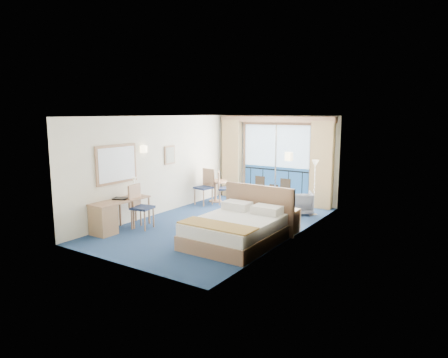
{
  "coord_description": "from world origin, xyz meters",
  "views": [
    {
      "loc": [
        5.49,
        -8.09,
        2.79
      ],
      "look_at": [
        0.03,
        0.2,
        1.13
      ],
      "focal_mm": 32.0,
      "sensor_mm": 36.0,
      "label": 1
    }
  ],
  "objects_px": {
    "desk": "(107,217)",
    "desk_chair": "(139,204)",
    "round_table": "(215,186)",
    "armchair": "(300,203)",
    "table_chair_b": "(206,184)",
    "table_chair_a": "(223,186)",
    "bed": "(237,229)",
    "floor_lamp": "(315,174)",
    "nightstand": "(289,221)"
  },
  "relations": [
    {
      "from": "desk",
      "to": "nightstand",
      "type": "bearing_deg",
      "value": 34.64
    },
    {
      "from": "floor_lamp",
      "to": "table_chair_a",
      "type": "distance_m",
      "value": 2.92
    },
    {
      "from": "table_chair_b",
      "to": "bed",
      "type": "bearing_deg",
      "value": -35.24
    },
    {
      "from": "desk",
      "to": "desk_chair",
      "type": "bearing_deg",
      "value": 67.7
    },
    {
      "from": "table_chair_a",
      "to": "table_chair_b",
      "type": "relative_size",
      "value": 0.93
    },
    {
      "from": "desk_chair",
      "to": "round_table",
      "type": "xyz_separation_m",
      "value": [
        -0.11,
        3.43,
        -0.1
      ]
    },
    {
      "from": "floor_lamp",
      "to": "table_chair_a",
      "type": "xyz_separation_m",
      "value": [
        -2.85,
        -0.23,
        -0.59
      ]
    },
    {
      "from": "floor_lamp",
      "to": "table_chair_b",
      "type": "relative_size",
      "value": 1.4
    },
    {
      "from": "round_table",
      "to": "nightstand",
      "type": "bearing_deg",
      "value": -27.88
    },
    {
      "from": "floor_lamp",
      "to": "desk",
      "type": "height_order",
      "value": "floor_lamp"
    },
    {
      "from": "bed",
      "to": "floor_lamp",
      "type": "xyz_separation_m",
      "value": [
        0.52,
        3.18,
        0.84
      ]
    },
    {
      "from": "nightstand",
      "to": "table_chair_b",
      "type": "bearing_deg",
      "value": 158.8
    },
    {
      "from": "floor_lamp",
      "to": "desk",
      "type": "distance_m",
      "value": 5.49
    },
    {
      "from": "table_chair_a",
      "to": "round_table",
      "type": "bearing_deg",
      "value": 34.74
    },
    {
      "from": "nightstand",
      "to": "round_table",
      "type": "bearing_deg",
      "value": 152.12
    },
    {
      "from": "table_chair_a",
      "to": "table_chair_b",
      "type": "bearing_deg",
      "value": 91.21
    },
    {
      "from": "desk",
      "to": "armchair",
      "type": "bearing_deg",
      "value": 54.01
    },
    {
      "from": "bed",
      "to": "table_chair_b",
      "type": "height_order",
      "value": "bed"
    },
    {
      "from": "desk_chair",
      "to": "table_chair_a",
      "type": "bearing_deg",
      "value": -14.57
    },
    {
      "from": "bed",
      "to": "armchair",
      "type": "height_order",
      "value": "bed"
    },
    {
      "from": "round_table",
      "to": "table_chair_b",
      "type": "bearing_deg",
      "value": -96.91
    },
    {
      "from": "round_table",
      "to": "desk",
      "type": "bearing_deg",
      "value": -92.56
    },
    {
      "from": "desk",
      "to": "desk_chair",
      "type": "relative_size",
      "value": 1.44
    },
    {
      "from": "armchair",
      "to": "table_chair_a",
      "type": "bearing_deg",
      "value": -26.92
    },
    {
      "from": "bed",
      "to": "table_chair_b",
      "type": "distance_m",
      "value": 3.85
    },
    {
      "from": "floor_lamp",
      "to": "table_chair_b",
      "type": "distance_m",
      "value": 3.36
    },
    {
      "from": "armchair",
      "to": "table_chair_b",
      "type": "bearing_deg",
      "value": -21.95
    },
    {
      "from": "bed",
      "to": "floor_lamp",
      "type": "height_order",
      "value": "floor_lamp"
    },
    {
      "from": "armchair",
      "to": "table_chair_b",
      "type": "relative_size",
      "value": 0.63
    },
    {
      "from": "desk",
      "to": "round_table",
      "type": "relative_size",
      "value": 2.09
    },
    {
      "from": "floor_lamp",
      "to": "round_table",
      "type": "relative_size",
      "value": 2.07
    },
    {
      "from": "desk",
      "to": "desk_chair",
      "type": "xyz_separation_m",
      "value": [
        0.3,
        0.73,
        0.2
      ]
    },
    {
      "from": "desk_chair",
      "to": "nightstand",
      "type": "bearing_deg",
      "value": -72.19
    },
    {
      "from": "bed",
      "to": "desk_chair",
      "type": "xyz_separation_m",
      "value": [
        -2.59,
        -0.32,
        0.29
      ]
    },
    {
      "from": "armchair",
      "to": "round_table",
      "type": "distance_m",
      "value": 2.85
    },
    {
      "from": "bed",
      "to": "round_table",
      "type": "height_order",
      "value": "bed"
    },
    {
      "from": "bed",
      "to": "table_chair_a",
      "type": "distance_m",
      "value": 3.77
    },
    {
      "from": "floor_lamp",
      "to": "desk",
      "type": "bearing_deg",
      "value": -128.86
    },
    {
      "from": "bed",
      "to": "nightstand",
      "type": "xyz_separation_m",
      "value": [
        0.6,
        1.36,
        -0.04
      ]
    },
    {
      "from": "desk_chair",
      "to": "table_chair_a",
      "type": "xyz_separation_m",
      "value": [
        0.26,
        3.27,
        -0.04
      ]
    },
    {
      "from": "armchair",
      "to": "desk_chair",
      "type": "distance_m",
      "value": 4.4
    },
    {
      "from": "desk",
      "to": "round_table",
      "type": "distance_m",
      "value": 4.17
    },
    {
      "from": "desk",
      "to": "bed",
      "type": "bearing_deg",
      "value": 19.97
    },
    {
      "from": "armchair",
      "to": "desk_chair",
      "type": "height_order",
      "value": "desk_chair"
    },
    {
      "from": "nightstand",
      "to": "floor_lamp",
      "type": "distance_m",
      "value": 2.02
    },
    {
      "from": "floor_lamp",
      "to": "desk",
      "type": "relative_size",
      "value": 0.99
    },
    {
      "from": "nightstand",
      "to": "desk",
      "type": "xyz_separation_m",
      "value": [
        -3.49,
        -2.41,
        0.12
      ]
    },
    {
      "from": "bed",
      "to": "desk",
      "type": "bearing_deg",
      "value": -160.03
    },
    {
      "from": "nightstand",
      "to": "floor_lamp",
      "type": "xyz_separation_m",
      "value": [
        -0.08,
        1.82,
        0.88
      ]
    },
    {
      "from": "table_chair_a",
      "to": "table_chair_b",
      "type": "height_order",
      "value": "table_chair_b"
    }
  ]
}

